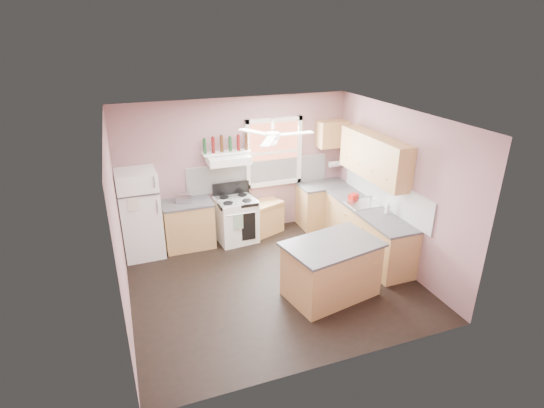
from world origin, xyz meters
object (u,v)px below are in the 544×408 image
object	(u,v)px
toaster	(184,198)
cart	(265,217)
island	(331,270)
stove	(236,220)
refrigerator	(140,214)

from	to	relation	value
toaster	cart	distance (m)	1.72
island	stove	bearing A→B (deg)	99.82
refrigerator	toaster	distance (m)	0.81
toaster	stove	size ratio (longest dim) A/B	0.33
refrigerator	cart	size ratio (longest dim) A/B	2.45
refrigerator	toaster	xyz separation A→B (m)	(0.79, 0.04, 0.18)
refrigerator	toaster	world-z (taller)	refrigerator
toaster	refrigerator	bearing A→B (deg)	-163.02
toaster	stove	world-z (taller)	toaster
refrigerator	cart	world-z (taller)	refrigerator
refrigerator	island	world-z (taller)	refrigerator
toaster	cart	xyz separation A→B (m)	(1.59, 0.05, -0.66)
refrigerator	stove	world-z (taller)	refrigerator
cart	refrigerator	bearing A→B (deg)	161.13
refrigerator	toaster	size ratio (longest dim) A/B	5.76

